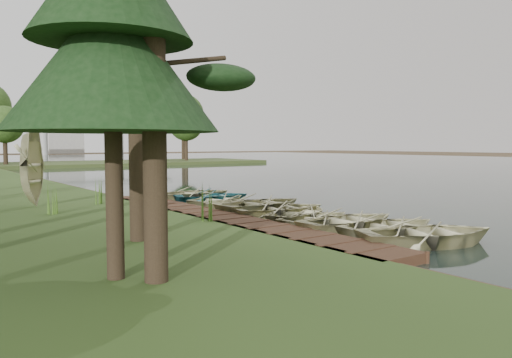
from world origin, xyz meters
TOP-DOWN VIEW (x-y plane):
  - ground at (0.00, 0.00)m, footprint 300.00×300.00m
  - water at (30.00, 20.00)m, footprint 130.00×200.00m
  - boardwalk at (-1.60, 0.00)m, footprint 1.60×16.00m
  - peninsula at (8.00, 50.00)m, footprint 50.00×14.00m
  - far_trees at (4.67, 50.00)m, footprint 45.60×5.60m
  - bridge at (12.31, 120.00)m, footprint 95.90×4.00m
  - building_a at (30.00, 140.00)m, footprint 10.00×8.00m
  - rowboat_0 at (0.95, -6.75)m, footprint 4.63×4.05m
  - rowboat_1 at (1.24, -5.29)m, footprint 3.68×2.76m
  - rowboat_2 at (0.95, -3.92)m, footprint 3.75×2.73m
  - rowboat_3 at (0.76, -2.62)m, footprint 3.35×2.58m
  - rowboat_4 at (1.02, -1.39)m, footprint 4.04×3.56m
  - rowboat_5 at (0.98, -0.34)m, footprint 4.07×3.25m
  - rowboat_6 at (1.18, 1.05)m, footprint 4.16×3.12m
  - rowboat_7 at (1.03, 2.39)m, footprint 3.69×3.10m
  - rowboat_8 at (1.04, 4.10)m, footprint 3.64×3.00m
  - rowboat_9 at (1.28, 5.12)m, footprint 4.03×3.35m
  - rowboat_10 at (1.23, 6.61)m, footprint 3.77×2.78m
  - stored_rowboat at (-6.23, 6.12)m, footprint 3.59×3.43m
  - pine_tree at (-7.38, -5.98)m, footprint 3.80×3.80m
  - reeds_0 at (-2.60, -0.95)m, footprint 0.60×0.60m
  - reeds_1 at (-2.99, 1.54)m, footprint 0.60×0.60m
  - reeds_2 at (-6.11, 3.61)m, footprint 0.60×0.60m
  - reeds_3 at (-3.80, 5.63)m, footprint 0.60×0.60m

SIDE VIEW (x-z plane):
  - ground at x=0.00m, z-range 0.00..0.00m
  - water at x=30.00m, z-range 0.00..0.05m
  - boardwalk at x=-1.60m, z-range 0.00..0.30m
  - peninsula at x=8.00m, z-range 0.00..0.45m
  - rowboat_3 at x=0.76m, z-range 0.05..0.69m
  - rowboat_7 at x=1.03m, z-range 0.05..0.70m
  - rowboat_8 at x=1.04m, z-range 0.05..0.70m
  - rowboat_4 at x=1.02m, z-range 0.05..0.74m
  - rowboat_9 at x=1.28m, z-range 0.05..0.77m
  - rowboat_1 at x=1.24m, z-range 0.05..0.78m
  - rowboat_5 at x=0.98m, z-range 0.05..0.80m
  - rowboat_10 at x=1.23m, z-range 0.05..0.81m
  - rowboat_2 at x=0.95m, z-range 0.05..0.81m
  - rowboat_0 at x=0.95m, z-range 0.05..0.85m
  - rowboat_6 at x=1.18m, z-range 0.05..0.87m
  - stored_rowboat at x=-6.23m, z-range 0.30..0.90m
  - reeds_1 at x=-2.99m, z-range 0.30..1.24m
  - reeds_2 at x=-6.11m, z-range 0.30..1.26m
  - reeds_3 at x=-3.80m, z-range 0.30..1.34m
  - reeds_0 at x=-2.60m, z-range 0.30..1.44m
  - pine_tree at x=-7.38m, z-range 1.14..8.92m
  - far_trees at x=4.67m, z-range 2.03..10.83m
  - bridge at x=12.31m, z-range 2.78..11.38m
  - building_a at x=30.00m, z-range 0.00..18.00m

